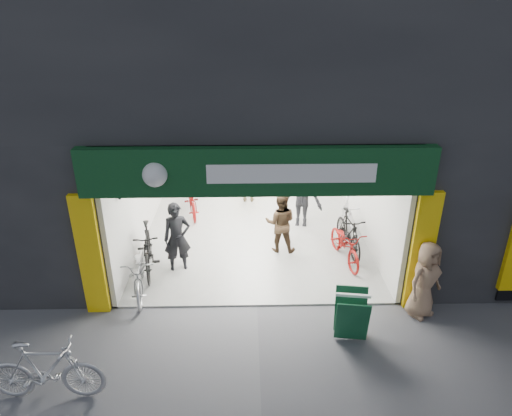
{
  "coord_description": "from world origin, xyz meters",
  "views": [
    {
      "loc": [
        -0.2,
        -7.77,
        5.87
      ],
      "look_at": [
        0.01,
        1.5,
        1.57
      ],
      "focal_mm": 32.0,
      "sensor_mm": 36.0,
      "label": 1
    }
  ],
  "objects_px": {
    "bike_right_front": "(349,233)",
    "sandwich_board": "(351,314)",
    "parked_bike": "(46,370)",
    "bike_left_front": "(140,272)",
    "pedestrian_near": "(425,280)"
  },
  "relations": [
    {
      "from": "pedestrian_near",
      "to": "sandwich_board",
      "type": "bearing_deg",
      "value": 171.62
    },
    {
      "from": "bike_right_front",
      "to": "parked_bike",
      "type": "height_order",
      "value": "parked_bike"
    },
    {
      "from": "parked_bike",
      "to": "bike_left_front",
      "type": "bearing_deg",
      "value": -16.21
    },
    {
      "from": "parked_bike",
      "to": "sandwich_board",
      "type": "bearing_deg",
      "value": -74.77
    },
    {
      "from": "bike_left_front",
      "to": "parked_bike",
      "type": "distance_m",
      "value": 3.02
    },
    {
      "from": "sandwich_board",
      "to": "bike_left_front",
      "type": "bearing_deg",
      "value": 167.89
    },
    {
      "from": "pedestrian_near",
      "to": "parked_bike",
      "type": "bearing_deg",
      "value": 165.46
    },
    {
      "from": "pedestrian_near",
      "to": "sandwich_board",
      "type": "xyz_separation_m",
      "value": [
        -1.57,
        -0.66,
        -0.3
      ]
    },
    {
      "from": "bike_left_front",
      "to": "pedestrian_near",
      "type": "xyz_separation_m",
      "value": [
        5.8,
        -0.9,
        0.32
      ]
    },
    {
      "from": "bike_right_front",
      "to": "pedestrian_near",
      "type": "relative_size",
      "value": 1.09
    },
    {
      "from": "parked_bike",
      "to": "pedestrian_near",
      "type": "height_order",
      "value": "pedestrian_near"
    },
    {
      "from": "bike_left_front",
      "to": "bike_right_front",
      "type": "bearing_deg",
      "value": 9.2
    },
    {
      "from": "bike_right_front",
      "to": "sandwich_board",
      "type": "distance_m",
      "value": 3.24
    },
    {
      "from": "bike_left_front",
      "to": "bike_right_front",
      "type": "height_order",
      "value": "bike_right_front"
    },
    {
      "from": "bike_left_front",
      "to": "pedestrian_near",
      "type": "relative_size",
      "value": 1.16
    }
  ]
}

